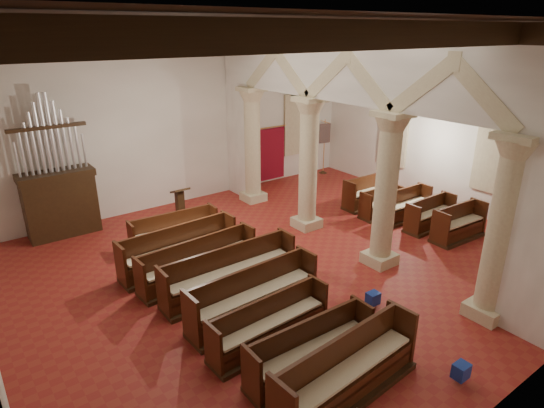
{
  "coord_description": "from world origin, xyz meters",
  "views": [
    {
      "loc": [
        -6.95,
        -8.49,
        5.87
      ],
      "look_at": [
        -0.3,
        0.5,
        1.57
      ],
      "focal_mm": 30.0,
      "sensor_mm": 36.0,
      "label": 1
    }
  ],
  "objects_px": {
    "pipe_organ": "(58,192)",
    "lectern": "(181,209)",
    "nave_pew_0": "(347,378)",
    "aisle_pew_0": "(459,228)",
    "processional_banner": "(324,155)"
  },
  "relations": [
    {
      "from": "pipe_organ",
      "to": "nave_pew_0",
      "type": "xyz_separation_m",
      "value": [
        2.19,
        -9.86,
        -0.99
      ]
    },
    {
      "from": "lectern",
      "to": "pipe_organ",
      "type": "bearing_deg",
      "value": 153.88
    },
    {
      "from": "processional_banner",
      "to": "aisle_pew_0",
      "type": "distance_m",
      "value": 7.48
    },
    {
      "from": "aisle_pew_0",
      "to": "lectern",
      "type": "bearing_deg",
      "value": 139.9
    },
    {
      "from": "pipe_organ",
      "to": "lectern",
      "type": "bearing_deg",
      "value": -25.39
    },
    {
      "from": "pipe_organ",
      "to": "processional_banner",
      "type": "bearing_deg",
      "value": -0.04
    },
    {
      "from": "nave_pew_0",
      "to": "pipe_organ",
      "type": "bearing_deg",
      "value": 98.6
    },
    {
      "from": "lectern",
      "to": "aisle_pew_0",
      "type": "height_order",
      "value": "lectern"
    },
    {
      "from": "processional_banner",
      "to": "nave_pew_0",
      "type": "relative_size",
      "value": 0.76
    },
    {
      "from": "nave_pew_0",
      "to": "lectern",
      "type": "bearing_deg",
      "value": 79.37
    },
    {
      "from": "pipe_organ",
      "to": "nave_pew_0",
      "type": "bearing_deg",
      "value": -77.5
    },
    {
      "from": "nave_pew_0",
      "to": "aisle_pew_0",
      "type": "relative_size",
      "value": 1.64
    },
    {
      "from": "aisle_pew_0",
      "to": "pipe_organ",
      "type": "bearing_deg",
      "value": 145.12
    },
    {
      "from": "lectern",
      "to": "processional_banner",
      "type": "distance_m",
      "value": 7.66
    },
    {
      "from": "pipe_organ",
      "to": "processional_banner",
      "type": "height_order",
      "value": "pipe_organ"
    }
  ]
}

